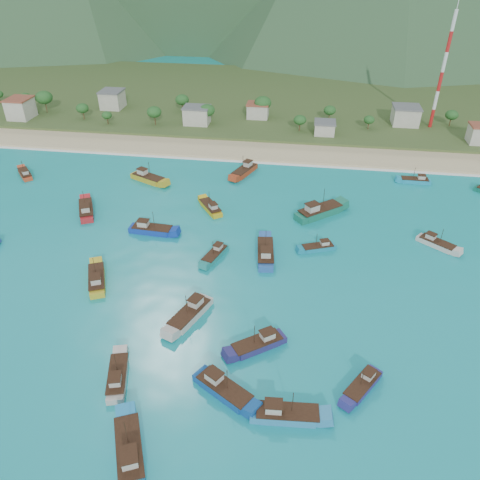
# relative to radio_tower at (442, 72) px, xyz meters

# --- Properties ---
(ground) EXTENTS (600.00, 600.00, 0.00)m
(ground) POSITION_rel_radio_tower_xyz_m (-61.83, -108.00, -21.71)
(ground) COLOR #0D8593
(ground) RESTS_ON ground
(beach) EXTENTS (400.00, 18.00, 1.20)m
(beach) POSITION_rel_radio_tower_xyz_m (-61.83, -29.00, -21.71)
(beach) COLOR beige
(beach) RESTS_ON ground
(land) EXTENTS (400.00, 110.00, 2.40)m
(land) POSITION_rel_radio_tower_xyz_m (-61.83, 32.00, -21.71)
(land) COLOR #385123
(land) RESTS_ON ground
(surf_line) EXTENTS (400.00, 2.50, 0.08)m
(surf_line) POSITION_rel_radio_tower_xyz_m (-61.83, -38.50, -21.71)
(surf_line) COLOR white
(surf_line) RESTS_ON ground
(village) EXTENTS (214.87, 26.94, 7.32)m
(village) POSITION_rel_radio_tower_xyz_m (-62.72, -4.73, -17.07)
(village) COLOR beige
(village) RESTS_ON ground
(vegetation) EXTENTS (280.87, 25.92, 8.93)m
(vegetation) POSITION_rel_radio_tower_xyz_m (-80.10, -5.01, -16.46)
(vegetation) COLOR #235623
(vegetation) RESTS_ON ground
(radio_tower) EXTENTS (1.20, 1.20, 40.22)m
(radio_tower) POSITION_rel_radio_tower_xyz_m (0.00, 0.00, 0.00)
(radio_tower) COLOR red
(radio_tower) RESTS_ON ground
(boat_0) EXTENTS (7.40, 11.70, 6.67)m
(boat_0) POSITION_rel_radio_tower_xyz_m (-65.69, -114.22, -20.89)
(boat_0) COLOR #B8B2A8
(boat_0) RESTS_ON ground
(boat_2) EXTENTS (11.92, 8.11, 6.84)m
(boat_2) POSITION_rel_radio_tower_xyz_m (-92.32, -57.29, -20.86)
(boat_2) COLOR gold
(boat_2) RESTS_ON ground
(boat_3) EXTENTS (7.84, 11.56, 6.64)m
(boat_3) POSITION_rel_radio_tower_xyz_m (-102.75, -78.41, -20.90)
(boat_3) COLOR #B31F24
(boat_3) RESTS_ON ground
(boat_4) EXTENTS (11.13, 3.90, 6.47)m
(boat_4) POSITION_rel_radio_tower_xyz_m (-82.49, -85.34, -20.93)
(boat_4) COLOR #12349F
(boat_4) RESTS_ON ground
(boat_5) EXTENTS (7.36, 11.82, 6.73)m
(boat_5) POSITION_rel_radio_tower_xyz_m (-64.27, -47.82, -20.88)
(boat_5) COLOR #A5361A
(boat_5) RESTS_ON ground
(boat_6) EXTENTS (7.98, 12.17, 6.96)m
(boat_6) POSITION_rel_radio_tower_xyz_m (-67.45, -143.65, -20.84)
(boat_6) COLOR #1C7DB8
(boat_6) RESTS_ON ground
(boat_8) EXTENTS (7.85, 8.42, 5.26)m
(boat_8) POSITION_rel_radio_tower_xyz_m (-131.11, -59.37, -21.15)
(boat_8) COLOR #B54121
(boat_8) RESTS_ON ground
(boat_9) EXTENTS (7.14, 8.84, 5.25)m
(boat_9) POSITION_rel_radio_tower_xyz_m (-33.66, -126.62, -21.15)
(boat_9) COLOR navy
(boat_9) RESTS_ON ground
(boat_10) EXTENTS (10.18, 8.50, 6.11)m
(boat_10) POSITION_rel_radio_tower_xyz_m (-51.68, -120.14, -20.99)
(boat_10) COLOR navy
(boat_10) RESTS_ON ground
(boat_12) EXTENTS (4.88, 12.21, 7.02)m
(boat_12) POSITION_rel_radio_tower_xyz_m (-53.23, -91.66, -20.83)
(boat_12) COLOR #2554A3
(boat_12) RESTS_ON ground
(boat_13) EXTENTS (7.22, 11.13, 6.36)m
(boat_13) POSITION_rel_radio_tower_xyz_m (-87.98, -106.52, -20.95)
(boat_13) COLOR gold
(boat_13) RESTS_ON ground
(boat_14) EXTENTS (11.03, 8.57, 6.49)m
(boat_14) POSITION_rel_radio_tower_xyz_m (-56.11, -130.92, -20.92)
(boat_14) COLOR #11448E
(boat_14) RESTS_ON ground
(boat_16) EXTENTS (13.11, 11.85, 8.08)m
(boat_16) POSITION_rel_radio_tower_xyz_m (-41.06, -70.59, -20.63)
(boat_16) COLOR #146750
(boat_16) RESTS_ON ground
(boat_17) EXTENTS (8.95, 7.70, 5.42)m
(boat_17) POSITION_rel_radio_tower_xyz_m (-13.15, -81.16, -21.12)
(boat_17) COLOR beige
(boat_17) RESTS_ON ground
(boat_18) EXTENTS (11.01, 3.95, 6.39)m
(boat_18) POSITION_rel_radio_tower_xyz_m (-45.75, -134.17, -20.94)
(boat_18) COLOR teal
(boat_18) RESTS_ON ground
(boat_21) EXTENTS (7.87, 9.56, 5.71)m
(boat_21) POSITION_rel_radio_tower_xyz_m (-70.12, -71.95, -21.06)
(boat_21) COLOR gold
(boat_21) RESTS_ON ground
(boat_22) EXTENTS (5.36, 10.20, 5.78)m
(boat_22) POSITION_rel_radio_tower_xyz_m (-74.09, -130.94, -21.05)
(boat_22) COLOR #B6ADA4
(boat_22) RESTS_ON ground
(boat_24) EXTENTS (8.83, 2.68, 5.20)m
(boat_24) POSITION_rel_radio_tower_xyz_m (-12.56, -46.50, -21.16)
(boat_24) COLOR #158DB2
(boat_24) RESTS_ON ground
(boat_25) EXTENTS (8.46, 5.21, 4.81)m
(boat_25) POSITION_rel_radio_tower_xyz_m (-41.14, -86.82, -21.23)
(boat_25) COLOR teal
(boat_25) RESTS_ON ground
(boat_26) EXTENTS (5.24, 9.14, 5.18)m
(boat_26) POSITION_rel_radio_tower_xyz_m (-64.81, -93.41, -21.16)
(boat_26) COLOR #1D7F7A
(boat_26) RESTS_ON ground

